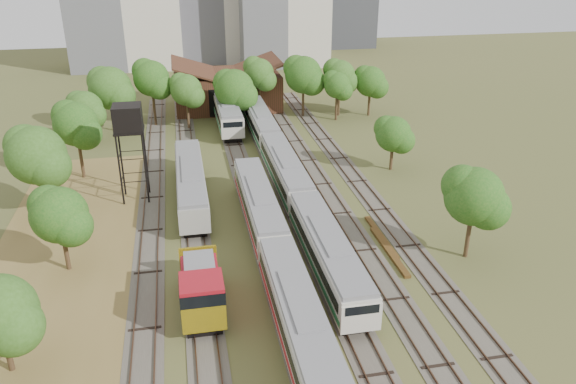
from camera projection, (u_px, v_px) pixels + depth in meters
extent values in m
plane|color=#475123|center=(327.00, 337.00, 37.45)|extent=(240.00, 240.00, 0.00)
cube|color=brown|center=(64.00, 299.00, 41.42)|extent=(14.00, 60.00, 0.04)
cube|color=#4C473D|center=(152.00, 198.00, 57.69)|extent=(2.60, 80.00, 0.06)
cube|color=#472D1E|center=(145.00, 197.00, 57.52)|extent=(0.08, 80.00, 0.14)
cube|color=#472D1E|center=(159.00, 196.00, 57.78)|extent=(0.08, 80.00, 0.14)
cube|color=#4C473D|center=(192.00, 195.00, 58.40)|extent=(2.60, 80.00, 0.06)
cube|color=#472D1E|center=(184.00, 194.00, 58.23)|extent=(0.08, 80.00, 0.14)
cube|color=#472D1E|center=(198.00, 193.00, 58.49)|extent=(0.08, 80.00, 0.14)
cube|color=#4C473D|center=(249.00, 190.00, 59.46)|extent=(2.60, 80.00, 0.06)
cube|color=#472D1E|center=(242.00, 190.00, 59.30)|extent=(0.08, 80.00, 0.14)
cube|color=#472D1E|center=(255.00, 189.00, 59.55)|extent=(0.08, 80.00, 0.14)
cube|color=#4C473D|center=(286.00, 187.00, 60.17)|extent=(2.60, 80.00, 0.06)
cube|color=#472D1E|center=(279.00, 187.00, 60.00)|extent=(0.08, 80.00, 0.14)
cube|color=#472D1E|center=(292.00, 186.00, 60.26)|extent=(0.08, 80.00, 0.14)
cube|color=#4C473D|center=(322.00, 184.00, 60.88)|extent=(2.60, 80.00, 0.06)
cube|color=#472D1E|center=(315.00, 184.00, 60.71)|extent=(0.08, 80.00, 0.14)
cube|color=#472D1E|center=(328.00, 183.00, 60.97)|extent=(0.08, 80.00, 0.14)
cube|color=#4C473D|center=(357.00, 181.00, 61.59)|extent=(2.60, 80.00, 0.06)
cube|color=#472D1E|center=(351.00, 181.00, 61.42)|extent=(0.08, 80.00, 0.14)
cube|color=#472D1E|center=(363.00, 180.00, 61.68)|extent=(0.08, 80.00, 0.14)
cube|color=black|center=(299.00, 338.00, 36.76)|extent=(2.06, 15.64, 0.75)
cube|color=beige|center=(299.00, 319.00, 36.12)|extent=(2.72, 17.00, 2.34)
cube|color=black|center=(299.00, 315.00, 36.01)|extent=(2.78, 15.64, 0.80)
cube|color=slate|center=(299.00, 302.00, 35.58)|extent=(2.50, 16.66, 0.34)
cube|color=maroon|center=(299.00, 327.00, 36.39)|extent=(2.78, 16.66, 0.42)
cube|color=black|center=(259.00, 219.00, 52.42)|extent=(2.06, 15.64, 0.75)
cube|color=beige|center=(259.00, 205.00, 51.79)|extent=(2.72, 17.00, 2.34)
cube|color=black|center=(259.00, 202.00, 51.67)|extent=(2.78, 15.64, 0.80)
cube|color=slate|center=(259.00, 191.00, 51.24)|extent=(2.50, 16.66, 0.34)
cube|color=maroon|center=(259.00, 211.00, 52.05)|extent=(2.78, 16.66, 0.42)
cube|color=black|center=(327.00, 269.00, 44.54)|extent=(2.07, 15.64, 0.75)
cube|color=beige|center=(328.00, 252.00, 43.90)|extent=(2.73, 17.00, 2.35)
cube|color=black|center=(328.00, 249.00, 43.78)|extent=(2.79, 15.64, 0.80)
cube|color=slate|center=(328.00, 237.00, 43.35)|extent=(2.51, 16.66, 0.34)
cube|color=#186032|center=(327.00, 259.00, 44.17)|extent=(2.79, 16.66, 0.42)
cube|color=beige|center=(361.00, 318.00, 36.39)|extent=(2.77, 0.25, 2.12)
cube|color=black|center=(285.00, 183.00, 60.20)|extent=(2.07, 15.64, 0.75)
cube|color=beige|center=(285.00, 170.00, 59.56)|extent=(2.73, 17.00, 2.35)
cube|color=black|center=(285.00, 168.00, 59.44)|extent=(2.79, 15.64, 0.80)
cube|color=slate|center=(285.00, 158.00, 59.01)|extent=(2.51, 16.66, 0.34)
cube|color=#186032|center=(285.00, 176.00, 59.83)|extent=(2.79, 16.66, 0.42)
cube|color=black|center=(261.00, 133.00, 75.86)|extent=(2.07, 15.64, 0.75)
cube|color=beige|center=(261.00, 122.00, 75.22)|extent=(2.73, 17.00, 2.35)
cube|color=black|center=(261.00, 120.00, 75.11)|extent=(2.79, 15.64, 0.80)
cube|color=slate|center=(260.00, 113.00, 74.67)|extent=(2.51, 16.66, 0.34)
cube|color=#186032|center=(261.00, 127.00, 75.49)|extent=(2.79, 16.66, 0.42)
cube|color=black|center=(228.00, 124.00, 79.68)|extent=(2.26, 14.72, 0.82)
cube|color=beige|center=(227.00, 112.00, 78.99)|extent=(2.97, 16.00, 2.56)
cube|color=black|center=(227.00, 110.00, 78.87)|extent=(3.03, 14.72, 0.87)
cube|color=slate|center=(227.00, 102.00, 78.39)|extent=(2.74, 15.68, 0.37)
cube|color=#186032|center=(227.00, 117.00, 79.29)|extent=(3.03, 15.68, 0.46)
cube|color=beige|center=(233.00, 130.00, 71.93)|extent=(3.01, 0.25, 2.31)
cube|color=black|center=(202.00, 300.00, 40.47)|extent=(2.35, 7.20, 0.96)
cube|color=maroon|center=(200.00, 279.00, 40.66)|extent=(2.67, 4.40, 1.60)
cube|color=maroon|center=(202.00, 299.00, 37.35)|extent=(2.88, 2.78, 2.88)
cube|color=black|center=(202.00, 290.00, 37.07)|extent=(2.94, 2.83, 0.96)
cube|color=gold|center=(204.00, 319.00, 36.43)|extent=(2.88, 0.20, 1.92)
cube|color=gold|center=(198.00, 258.00, 43.50)|extent=(2.88, 0.20, 1.92)
cube|color=slate|center=(199.00, 264.00, 39.22)|extent=(2.14, 3.60, 0.21)
cube|color=black|center=(192.00, 196.00, 57.16)|extent=(2.08, 16.56, 0.76)
cube|color=gray|center=(191.00, 182.00, 56.52)|extent=(2.75, 18.00, 2.37)
cube|color=black|center=(190.00, 180.00, 56.40)|extent=(2.81, 16.56, 0.81)
cube|color=slate|center=(190.00, 170.00, 55.96)|extent=(2.53, 17.64, 0.34)
cylinder|color=black|center=(120.00, 171.00, 54.80)|extent=(0.18, 0.18, 7.20)
cylinder|color=black|center=(145.00, 169.00, 55.23)|extent=(0.18, 0.18, 7.20)
cylinder|color=black|center=(122.00, 162.00, 56.97)|extent=(0.18, 0.18, 7.20)
cylinder|color=black|center=(146.00, 161.00, 57.40)|extent=(0.18, 0.18, 7.20)
cube|color=black|center=(129.00, 130.00, 54.58)|extent=(2.84, 2.84, 0.20)
cube|color=black|center=(128.00, 117.00, 54.04)|extent=(2.70, 2.70, 2.43)
cube|color=#563A18|center=(389.00, 251.00, 47.56)|extent=(0.55, 8.29, 0.28)
cube|color=#563A18|center=(381.00, 237.00, 49.91)|extent=(0.49, 7.77, 0.25)
cube|color=#3B2615|center=(227.00, 90.00, 88.06)|extent=(16.00, 11.00, 5.50)
cube|color=#3B2615|center=(200.00, 70.00, 85.97)|extent=(8.45, 11.55, 2.96)
cube|color=#3B2615|center=(252.00, 68.00, 87.39)|extent=(8.45, 11.55, 2.96)
cube|color=black|center=(231.00, 102.00, 83.40)|extent=(6.40, 0.15, 4.12)
cylinder|color=#382616|center=(7.00, 348.00, 33.92)|extent=(0.36, 0.36, 3.34)
cylinder|color=#382616|center=(66.00, 248.00, 44.43)|extent=(0.36, 0.36, 3.83)
sphere|color=#195015|center=(59.00, 215.00, 43.22)|extent=(4.43, 4.43, 4.43)
cylinder|color=#382616|center=(43.00, 191.00, 53.49)|extent=(0.36, 0.36, 4.72)
sphere|color=#195015|center=(36.00, 155.00, 52.00)|extent=(5.50, 5.50, 5.50)
cylinder|color=#382616|center=(81.00, 157.00, 61.72)|extent=(0.36, 0.36, 4.87)
sphere|color=#195015|center=(76.00, 124.00, 60.18)|extent=(4.76, 4.76, 4.76)
cylinder|color=#382616|center=(88.00, 130.00, 72.42)|extent=(0.36, 0.36, 3.64)
sphere|color=#195015|center=(85.00, 109.00, 71.27)|extent=(4.57, 4.57, 4.57)
cylinder|color=#382616|center=(114.00, 114.00, 77.21)|extent=(0.36, 0.36, 4.69)
sphere|color=#195015|center=(110.00, 88.00, 75.73)|extent=(5.81, 5.81, 5.81)
cylinder|color=#382616|center=(154.00, 107.00, 79.37)|extent=(0.36, 0.36, 5.31)
sphere|color=#195015|center=(151.00, 78.00, 77.69)|extent=(4.96, 4.96, 4.96)
cylinder|color=#382616|center=(188.00, 113.00, 78.28)|extent=(0.36, 0.36, 4.29)
sphere|color=#195015|center=(186.00, 90.00, 76.93)|extent=(4.33, 4.33, 4.33)
cylinder|color=#382616|center=(235.00, 113.00, 78.57)|extent=(0.36, 0.36, 4.31)
sphere|color=#195015|center=(234.00, 89.00, 77.21)|extent=(5.48, 5.48, 5.48)
cylinder|color=#382616|center=(260.00, 100.00, 83.60)|extent=(0.36, 0.36, 5.08)
sphere|color=#195015|center=(259.00, 73.00, 81.99)|extent=(4.34, 4.34, 4.34)
cylinder|color=#382616|center=(303.00, 100.00, 83.70)|extent=(0.36, 0.36, 4.90)
sphere|color=#195015|center=(303.00, 75.00, 82.15)|extent=(5.44, 5.44, 5.44)
cylinder|color=#382616|center=(339.00, 100.00, 84.10)|extent=(0.36, 0.36, 4.74)
sphere|color=#195015|center=(340.00, 76.00, 82.60)|extent=(4.54, 4.54, 4.54)
cylinder|color=#382616|center=(369.00, 102.00, 84.15)|extent=(0.36, 0.36, 4.06)
sphere|color=#195015|center=(370.00, 81.00, 82.87)|extent=(4.48, 4.48, 4.48)
cylinder|color=#382616|center=(468.00, 233.00, 46.16)|extent=(0.36, 0.36, 4.35)
sphere|color=#195015|center=(474.00, 196.00, 44.78)|extent=(4.76, 4.76, 4.76)
cylinder|color=#382616|center=(392.00, 156.00, 64.25)|extent=(0.36, 0.36, 3.36)
sphere|color=#195015|center=(393.00, 134.00, 63.19)|extent=(4.04, 4.04, 4.04)
cylinder|color=#382616|center=(336.00, 106.00, 82.02)|extent=(0.36, 0.36, 4.07)
sphere|color=#195015|center=(337.00, 85.00, 80.74)|extent=(3.78, 3.78, 3.78)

